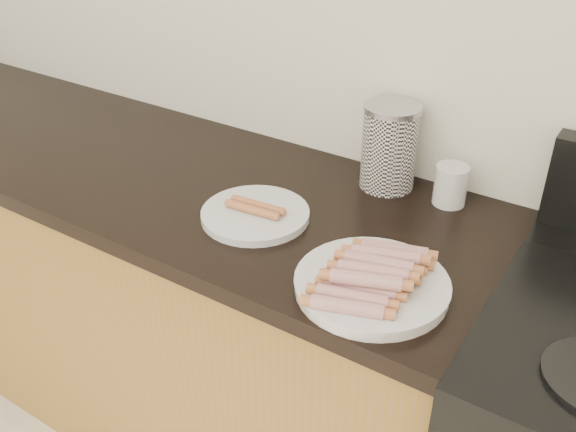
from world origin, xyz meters
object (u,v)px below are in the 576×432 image
Objects in this scene: side_plate at (255,214)px; mug at (451,185)px; main_plate at (372,287)px; canister at (389,146)px.

mug reaches higher than side_plate.
canister is at bearing 111.82° from main_plate.
main_plate is 3.07× the size of mug.
main_plate is at bearing -68.18° from canister.
mug reaches higher than main_plate.
canister is (-0.16, 0.39, 0.09)m from main_plate.
main_plate is 0.39m from mug.
side_plate is 0.45m from mug.
canister is at bearing 58.86° from side_plate.
canister is at bearing -179.67° from mug.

